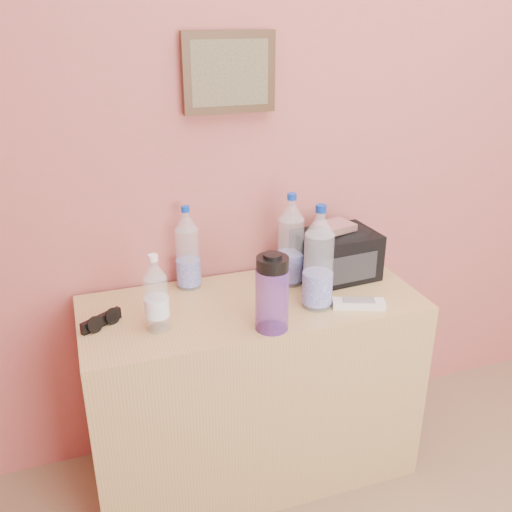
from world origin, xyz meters
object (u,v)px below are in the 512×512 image
(pet_small, at_px, (156,297))
(toiletry_bag, at_px, (336,252))
(nalgene_bottle, at_px, (272,293))
(dresser, at_px, (253,389))
(sunglasses, at_px, (101,321))
(pet_large_b, at_px, (188,252))
(pet_large_c, at_px, (291,245))
(ac_remote, at_px, (359,304))
(pet_large_d, at_px, (318,263))
(foil_packet, at_px, (336,227))

(pet_small, height_order, toiletry_bag, pet_small)
(nalgene_bottle, xyz_separation_m, toiletry_bag, (0.34, 0.27, -0.03))
(pet_small, distance_m, toiletry_bag, 0.68)
(dresser, xyz_separation_m, sunglasses, (-0.48, 0.00, 0.37))
(pet_large_b, bearing_deg, pet_large_c, -13.87)
(sunglasses, bearing_deg, ac_remote, -42.87)
(pet_large_b, bearing_deg, ac_remote, -33.51)
(pet_large_d, distance_m, sunglasses, 0.69)
(pet_large_d, bearing_deg, pet_large_b, 143.08)
(pet_small, height_order, ac_remote, pet_small)
(pet_large_c, distance_m, pet_large_d, 0.19)
(sunglasses, bearing_deg, dresser, -32.70)
(pet_large_c, xyz_separation_m, ac_remote, (0.14, -0.24, -0.13))
(pet_small, bearing_deg, nalgene_bottle, -18.43)
(dresser, height_order, pet_large_b, pet_large_b)
(pet_small, xyz_separation_m, ac_remote, (0.64, -0.07, -0.10))
(sunglasses, height_order, foil_packet, foil_packet)
(foil_packet, bearing_deg, dresser, -167.82)
(nalgene_bottle, relative_size, toiletry_bag, 0.88)
(nalgene_bottle, bearing_deg, pet_small, 161.57)
(dresser, distance_m, sunglasses, 0.61)
(pet_large_b, height_order, nalgene_bottle, pet_large_b)
(pet_large_b, bearing_deg, toiletry_bag, -9.77)
(dresser, bearing_deg, sunglasses, 179.92)
(pet_large_d, distance_m, pet_small, 0.51)
(pet_large_c, bearing_deg, toiletry_bag, -1.41)
(sunglasses, height_order, toiletry_bag, toiletry_bag)
(pet_small, distance_m, foil_packet, 0.67)
(dresser, height_order, foil_packet, foil_packet)
(pet_large_c, bearing_deg, sunglasses, -171.89)
(pet_small, bearing_deg, foil_packet, 12.20)
(pet_small, relative_size, foil_packet, 2.13)
(pet_small, bearing_deg, pet_large_b, 58.78)
(sunglasses, bearing_deg, foil_packet, -27.71)
(pet_large_b, bearing_deg, pet_small, -121.22)
(dresser, bearing_deg, pet_large_b, 133.96)
(nalgene_bottle, relative_size, sunglasses, 1.75)
(foil_packet, bearing_deg, toiletry_bag, 47.88)
(dresser, relative_size, sunglasses, 7.98)
(dresser, distance_m, nalgene_bottle, 0.50)
(foil_packet, bearing_deg, sunglasses, -175.09)
(pet_small, distance_m, nalgene_bottle, 0.34)
(sunglasses, relative_size, toiletry_bag, 0.51)
(pet_large_c, xyz_separation_m, pet_small, (-0.49, -0.16, -0.04))
(nalgene_bottle, bearing_deg, pet_large_b, 116.07)
(dresser, bearing_deg, pet_small, -167.79)
(pet_large_b, bearing_deg, dresser, -46.04)
(pet_large_d, xyz_separation_m, nalgene_bottle, (-0.19, -0.09, -0.03))
(pet_large_d, bearing_deg, pet_large_c, 95.71)
(ac_remote, bearing_deg, sunglasses, -170.10)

